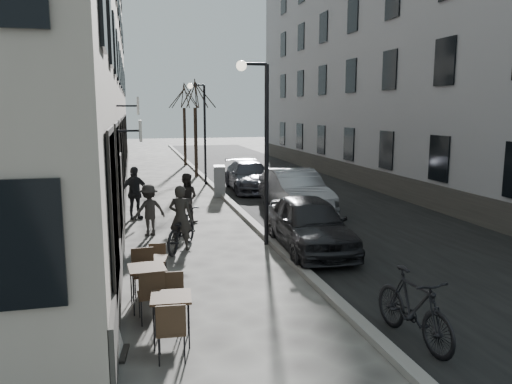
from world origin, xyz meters
name	(u,v)px	position (x,y,z in m)	size (l,w,h in m)	color
ground	(358,336)	(0.00, 0.00, 0.00)	(120.00, 120.00, 0.00)	#3E3B38
road	(289,187)	(3.85, 16.00, 0.00)	(7.30, 60.00, 0.00)	black
kerb	(216,189)	(0.20, 16.00, 0.06)	(0.25, 60.00, 0.12)	slate
building_left	(70,11)	(-6.00, 16.50, 8.00)	(4.00, 35.00, 16.00)	gray
building_right	(394,25)	(9.50, 16.50, 8.00)	(4.00, 35.00, 16.00)	gray
streetlamp_near	(261,133)	(-0.17, 6.00, 3.16)	(0.90, 0.28, 5.09)	black
streetlamp_far	(201,122)	(-0.17, 18.00, 3.16)	(0.90, 0.28, 5.09)	black
tree_near	(195,94)	(-0.10, 21.00, 4.66)	(2.40, 2.40, 5.70)	black
tree_far	(184,96)	(-0.10, 27.00, 4.66)	(2.40, 2.40, 5.70)	black
bistro_set_a	(171,314)	(-3.09, 0.52, 0.49)	(0.70, 1.63, 0.95)	#322216
bistro_set_b	(147,283)	(-3.43, 2.07, 0.51)	(0.73, 1.70, 0.99)	#322216
bistro_set_c	(153,270)	(-3.27, 3.11, 0.42)	(0.66, 1.43, 0.82)	#322216
sign_board	(113,330)	(-4.01, 0.28, 0.42)	(0.42, 0.63, 1.03)	black
utility_cabinet	(219,181)	(0.10, 14.39, 0.67)	(0.49, 0.89, 1.33)	slate
bicycle	(181,230)	(-2.40, 6.08, 0.55)	(0.73, 2.08, 1.09)	black
cyclist_rider	(181,217)	(-2.40, 6.08, 0.89)	(0.65, 0.43, 1.79)	#292724
pedestrian_near	(186,198)	(-1.90, 9.34, 0.85)	(0.82, 0.64, 1.69)	black
pedestrian_mid	(149,210)	(-3.18, 7.87, 0.79)	(1.01, 0.58, 1.57)	#2E2A28
pedestrian_far	(134,193)	(-3.60, 10.32, 0.93)	(1.09, 0.45, 1.86)	black
car_near	(310,224)	(1.00, 5.18, 0.74)	(1.74, 4.33, 1.47)	black
car_mid	(295,191)	(2.25, 10.22, 0.78)	(1.66, 4.76, 1.57)	gray
car_far	(249,176)	(1.72, 15.45, 0.68)	(1.91, 4.69, 1.36)	#35363E
moped	(414,307)	(0.77, -0.42, 0.60)	(0.56, 2.00, 1.20)	black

